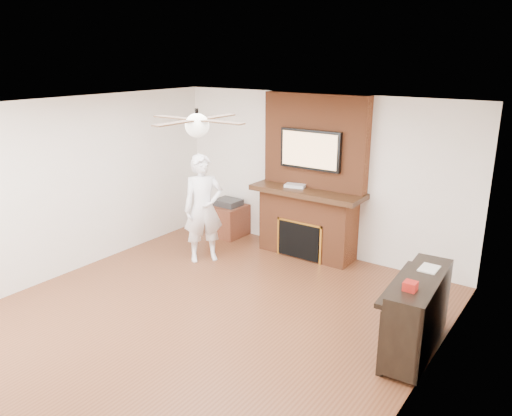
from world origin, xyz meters
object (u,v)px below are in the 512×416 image
Objects in this scene: fireplace at (310,193)px; person at (203,209)px; side_table at (228,219)px; piano at (417,312)px.

fireplace is 1.66m from person.
fireplace is at bearing -7.04° from person.
fireplace reaches higher than person.
side_table is 4.22m from piano.
piano is at bearing -61.29° from person.
person is at bearing -135.83° from fireplace.
piano reaches higher than side_table.
fireplace is 1.72m from side_table.
side_table is at bearing 152.30° from piano.
person is 2.55× the size of side_table.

